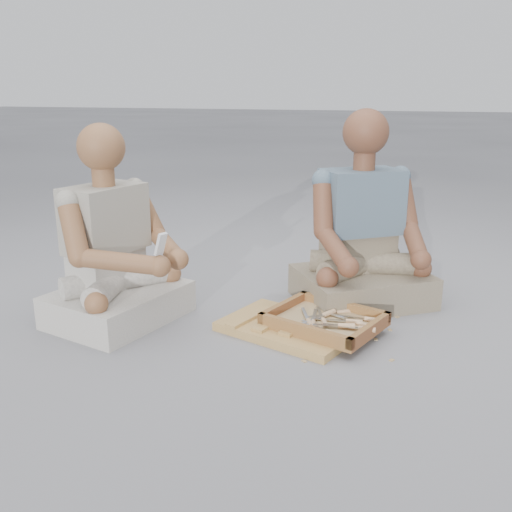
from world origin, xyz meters
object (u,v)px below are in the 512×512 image
at_px(carved_panel, 289,328).
at_px(tool_tray, 324,321).
at_px(craftsman, 115,256).
at_px(companion, 363,240).

relative_size(carved_panel, tool_tray, 1.05).
xyz_separation_m(craftsman, companion, (1.01, 0.64, 0.01)).
xyz_separation_m(tool_tray, companion, (0.07, 0.47, 0.26)).
distance_m(tool_tray, craftsman, 0.98).
height_order(craftsman, companion, companion).
height_order(carved_panel, tool_tray, tool_tray).
distance_m(carved_panel, companion, 0.62).
bearing_deg(craftsman, companion, 133.96).
distance_m(craftsman, companion, 1.19).
height_order(tool_tray, craftsman, craftsman).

